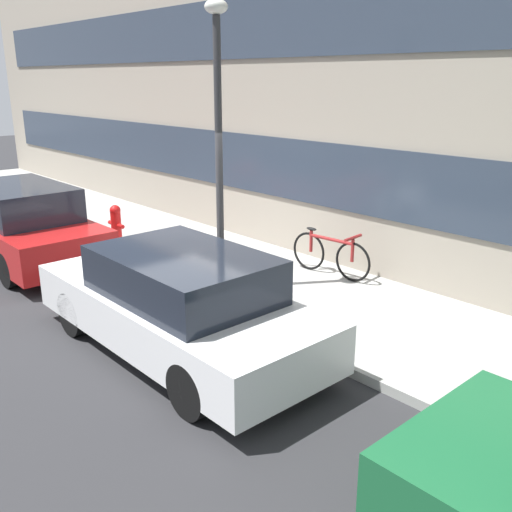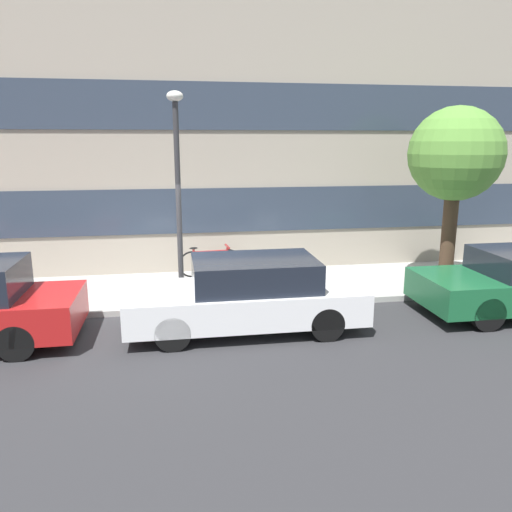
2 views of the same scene
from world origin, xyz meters
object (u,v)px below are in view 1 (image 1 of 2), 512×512
at_px(parked_car_red, 20,223).
at_px(bicycle, 330,254).
at_px(parked_car_white, 178,303).
at_px(lamp_post, 218,117).
at_px(fire_hydrant, 116,225).

distance_m(parked_car_red, bicycle, 5.71).
relative_size(parked_car_white, lamp_post, 1.01).
relative_size(parked_car_red, fire_hydrant, 5.70).
bearing_deg(parked_car_red, lamp_post, -157.93).
relative_size(parked_car_red, parked_car_white, 1.07).
xyz_separation_m(parked_car_white, bicycle, (-0.42, 3.30, -0.16)).
bearing_deg(fire_hydrant, parked_car_white, -19.93).
distance_m(parked_car_red, parked_car_white, 5.07).
xyz_separation_m(parked_car_red, parked_car_white, (5.07, 0.00, -0.04)).
relative_size(parked_car_white, bicycle, 2.73).
relative_size(bicycle, lamp_post, 0.37).
bearing_deg(parked_car_white, parked_car_red, 0.00).
height_order(parked_car_red, parked_car_white, parked_car_red).
bearing_deg(parked_car_white, bicycle, -82.69).
bearing_deg(parked_car_white, lamp_post, -54.00).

